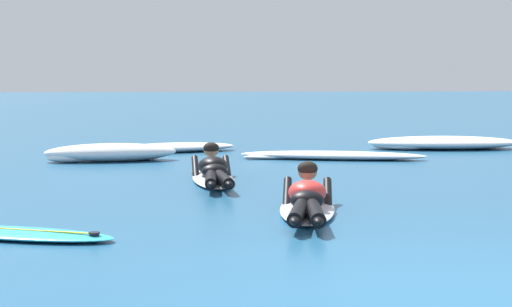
# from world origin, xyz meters

# --- Properties ---
(ground_plane) EXTENTS (120.00, 120.00, 0.00)m
(ground_plane) POSITION_xyz_m (0.00, 10.00, 0.00)
(ground_plane) COLOR #235B84
(surfer_near) EXTENTS (0.92, 2.56, 0.55)m
(surfer_near) POSITION_xyz_m (-0.49, 3.37, 0.14)
(surfer_near) COLOR silver
(surfer_near) RESTS_ON ground
(surfer_far) EXTENTS (0.55, 2.69, 0.54)m
(surfer_far) POSITION_xyz_m (-1.28, 6.09, 0.14)
(surfer_far) COLOR white
(surfer_far) RESTS_ON ground
(drifting_surfboard) EXTENTS (1.95, 1.24, 0.16)m
(drifting_surfboard) POSITION_xyz_m (-3.23, 2.37, 0.03)
(drifting_surfboard) COLOR #2DB2D1
(drifting_surfboard) RESTS_ON ground
(whitewater_mid_left) EXTENTS (2.39, 1.28, 0.17)m
(whitewater_mid_left) POSITION_xyz_m (-1.70, 10.75, 0.08)
(whitewater_mid_left) COLOR white
(whitewater_mid_left) RESTS_ON ground
(whitewater_mid_right) EXTENTS (3.03, 1.44, 0.25)m
(whitewater_mid_right) POSITION_xyz_m (3.47, 10.79, 0.12)
(whitewater_mid_right) COLOR white
(whitewater_mid_right) RESTS_ON ground
(whitewater_back) EXTENTS (2.23, 0.95, 0.30)m
(whitewater_back) POSITION_xyz_m (-2.80, 9.09, 0.14)
(whitewater_back) COLOR white
(whitewater_back) RESTS_ON ground
(whitewater_far_band) EXTENTS (3.21, 1.43, 0.14)m
(whitewater_far_band) POSITION_xyz_m (0.92, 8.98, 0.07)
(whitewater_far_band) COLOR white
(whitewater_far_band) RESTS_ON ground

